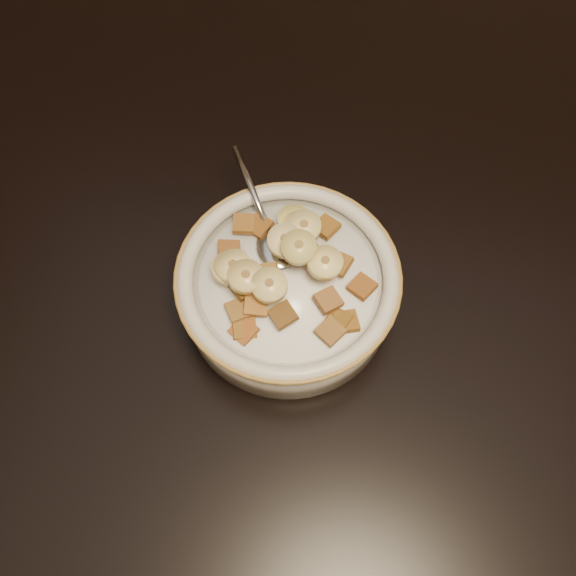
# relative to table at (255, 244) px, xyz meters

# --- Properties ---
(floor) EXTENTS (4.00, 4.50, 0.10)m
(floor) POSITION_rel_table_xyz_m (0.00, 0.00, -0.78)
(floor) COLOR #422816
(floor) RESTS_ON ground
(table) EXTENTS (1.44, 0.96, 0.04)m
(table) POSITION_rel_table_xyz_m (0.00, 0.00, 0.00)
(table) COLOR black
(table) RESTS_ON floor
(cereal_bowl) EXTENTS (0.19, 0.19, 0.05)m
(cereal_bowl) POSITION_rel_table_xyz_m (0.05, -0.07, 0.04)
(cereal_bowl) COLOR silver
(cereal_bowl) RESTS_ON table
(milk) EXTENTS (0.16, 0.16, 0.00)m
(milk) POSITION_rel_table_xyz_m (0.05, -0.07, 0.07)
(milk) COLOR white
(milk) RESTS_ON cereal_bowl
(spoon) EXTENTS (0.05, 0.06, 0.01)m
(spoon) POSITION_rel_table_xyz_m (0.03, -0.04, 0.07)
(spoon) COLOR #9CA4B2
(spoon) RESTS_ON cereal_bowl
(cereal_square_0) EXTENTS (0.03, 0.03, 0.01)m
(cereal_square_0) POSITION_rel_table_xyz_m (-0.01, -0.05, 0.08)
(cereal_square_0) COLOR brown
(cereal_square_0) RESTS_ON milk
(cereal_square_1) EXTENTS (0.03, 0.03, 0.01)m
(cereal_square_1) POSITION_rel_table_xyz_m (0.06, -0.04, 0.08)
(cereal_square_1) COLOR brown
(cereal_square_1) RESTS_ON milk
(cereal_square_2) EXTENTS (0.03, 0.02, 0.01)m
(cereal_square_2) POSITION_rel_table_xyz_m (0.03, -0.08, 0.09)
(cereal_square_2) COLOR olive
(cereal_square_2) RESTS_ON milk
(cereal_square_3) EXTENTS (0.02, 0.02, 0.01)m
(cereal_square_3) POSITION_rel_table_xyz_m (-0.00, -0.02, 0.07)
(cereal_square_3) COLOR #9C6426
(cereal_square_3) RESTS_ON milk
(cereal_square_4) EXTENTS (0.03, 0.03, 0.01)m
(cereal_square_4) POSITION_rel_table_xyz_m (0.01, -0.11, 0.08)
(cereal_square_4) COLOR olive
(cereal_square_4) RESTS_ON milk
(cereal_square_5) EXTENTS (0.03, 0.03, 0.01)m
(cereal_square_5) POSITION_rel_table_xyz_m (0.01, -0.09, 0.08)
(cereal_square_5) COLOR brown
(cereal_square_5) RESTS_ON milk
(cereal_square_6) EXTENTS (0.03, 0.03, 0.01)m
(cereal_square_6) POSITION_rel_table_xyz_m (0.09, -0.12, 0.08)
(cereal_square_6) COLOR olive
(cereal_square_6) RESTS_ON milk
(cereal_square_7) EXTENTS (0.03, 0.03, 0.01)m
(cereal_square_7) POSITION_rel_table_xyz_m (0.04, -0.03, 0.08)
(cereal_square_7) COLOR brown
(cereal_square_7) RESTS_ON milk
(cereal_square_8) EXTENTS (0.02, 0.02, 0.01)m
(cereal_square_8) POSITION_rel_table_xyz_m (0.03, -0.11, 0.08)
(cereal_square_8) COLOR #99571B
(cereal_square_8) RESTS_ON milk
(cereal_square_9) EXTENTS (0.03, 0.03, 0.01)m
(cereal_square_9) POSITION_rel_table_xyz_m (0.10, -0.10, 0.07)
(cereal_square_9) COLOR brown
(cereal_square_9) RESTS_ON milk
(cereal_square_10) EXTENTS (0.03, 0.03, 0.01)m
(cereal_square_10) POSITION_rel_table_xyz_m (0.09, -0.05, 0.08)
(cereal_square_10) COLOR #99652E
(cereal_square_10) RESTS_ON milk
(cereal_square_11) EXTENTS (0.03, 0.03, 0.01)m
(cereal_square_11) POSITION_rel_table_xyz_m (0.09, -0.09, 0.08)
(cereal_square_11) COLOR #9C632C
(cereal_square_11) RESTS_ON milk
(cereal_square_12) EXTENTS (0.03, 0.03, 0.01)m
(cereal_square_12) POSITION_rel_table_xyz_m (0.06, -0.05, 0.08)
(cereal_square_12) COLOR brown
(cereal_square_12) RESTS_ON milk
(cereal_square_13) EXTENTS (0.03, 0.03, 0.01)m
(cereal_square_13) POSITION_rel_table_xyz_m (0.02, -0.13, 0.07)
(cereal_square_13) COLOR brown
(cereal_square_13) RESTS_ON milk
(cereal_square_14) EXTENTS (0.03, 0.03, 0.01)m
(cereal_square_14) POSITION_rel_table_xyz_m (0.01, -0.02, 0.07)
(cereal_square_14) COLOR #9D5923
(cereal_square_14) RESTS_ON milk
(cereal_square_15) EXTENTS (0.03, 0.03, 0.01)m
(cereal_square_15) POSITION_rel_table_xyz_m (0.11, -0.07, 0.07)
(cereal_square_15) COLOR brown
(cereal_square_15) RESTS_ON milk
(cereal_square_16) EXTENTS (0.03, 0.03, 0.01)m
(cereal_square_16) POSITION_rel_table_xyz_m (0.01, -0.08, 0.08)
(cereal_square_16) COLOR brown
(cereal_square_16) RESTS_ON milk
(cereal_square_17) EXTENTS (0.03, 0.03, 0.01)m
(cereal_square_17) POSITION_rel_table_xyz_m (0.11, -0.10, 0.07)
(cereal_square_17) COLOR brown
(cereal_square_17) RESTS_ON milk
(cereal_square_18) EXTENTS (0.03, 0.03, 0.01)m
(cereal_square_18) POSITION_rel_table_xyz_m (0.07, -0.01, 0.08)
(cereal_square_18) COLOR brown
(cereal_square_18) RESTS_ON milk
(cereal_square_19) EXTENTS (0.03, 0.03, 0.01)m
(cereal_square_19) POSITION_rel_table_xyz_m (0.05, -0.11, 0.08)
(cereal_square_19) COLOR brown
(cereal_square_19) RESTS_ON milk
(cereal_square_20) EXTENTS (0.03, 0.03, 0.01)m
(cereal_square_20) POSITION_rel_table_xyz_m (0.02, -0.12, 0.07)
(cereal_square_20) COLOR brown
(cereal_square_20) RESTS_ON milk
(cereal_square_21) EXTENTS (0.02, 0.02, 0.01)m
(cereal_square_21) POSITION_rel_table_xyz_m (0.08, -0.05, 0.08)
(cereal_square_21) COLOR brown
(cereal_square_21) RESTS_ON milk
(cereal_square_22) EXTENTS (0.03, 0.02, 0.01)m
(cereal_square_22) POSITION_rel_table_xyz_m (0.05, -0.05, 0.09)
(cereal_square_22) COLOR brown
(cereal_square_22) RESTS_ON milk
(banana_slice_0) EXTENTS (0.03, 0.03, 0.01)m
(banana_slice_0) POSITION_rel_table_xyz_m (-0.00, -0.08, 0.09)
(banana_slice_0) COLOR #F7E799
(banana_slice_0) RESTS_ON milk
(banana_slice_1) EXTENTS (0.03, 0.03, 0.01)m
(banana_slice_1) POSITION_rel_table_xyz_m (0.04, -0.09, 0.10)
(banana_slice_1) COLOR #D8BE7C
(banana_slice_1) RESTS_ON milk
(banana_slice_2) EXTENTS (0.04, 0.04, 0.01)m
(banana_slice_2) POSITION_rel_table_xyz_m (0.02, -0.09, 0.10)
(banana_slice_2) COLOR #DBC376
(banana_slice_2) RESTS_ON milk
(banana_slice_3) EXTENTS (0.04, 0.04, 0.02)m
(banana_slice_3) POSITION_rel_table_xyz_m (0.05, -0.03, 0.09)
(banana_slice_3) COLOR #F5E978
(banana_slice_3) RESTS_ON milk
(banana_slice_4) EXTENTS (0.04, 0.04, 0.01)m
(banana_slice_4) POSITION_rel_table_xyz_m (0.05, -0.03, 0.09)
(banana_slice_4) COLOR beige
(banana_slice_4) RESTS_ON milk
(banana_slice_5) EXTENTS (0.04, 0.04, 0.01)m
(banana_slice_5) POSITION_rel_table_xyz_m (0.00, -0.08, 0.09)
(banana_slice_5) COLOR #F2E690
(banana_slice_5) RESTS_ON milk
(banana_slice_6) EXTENTS (0.03, 0.03, 0.01)m
(banana_slice_6) POSITION_rel_table_xyz_m (0.04, -0.02, 0.09)
(banana_slice_6) COLOR #FFF07C
(banana_slice_6) RESTS_ON milk
(banana_slice_7) EXTENTS (0.03, 0.03, 0.01)m
(banana_slice_7) POSITION_rel_table_xyz_m (0.08, -0.06, 0.09)
(banana_slice_7) COLOR #F1E48B
(banana_slice_7) RESTS_ON milk
(banana_slice_8) EXTENTS (0.04, 0.04, 0.02)m
(banana_slice_8) POSITION_rel_table_xyz_m (0.05, -0.06, 0.10)
(banana_slice_8) COLOR #CABE6C
(banana_slice_8) RESTS_ON milk
(banana_slice_9) EXTENTS (0.04, 0.04, 0.01)m
(banana_slice_9) POSITION_rel_table_xyz_m (0.04, -0.05, 0.09)
(banana_slice_9) COLOR #FFEA93
(banana_slice_9) RESTS_ON milk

